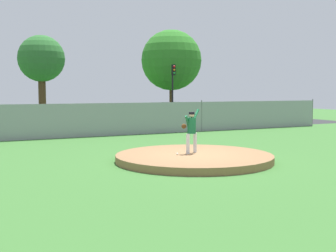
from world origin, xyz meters
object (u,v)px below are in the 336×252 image
at_px(parked_car_silver, 107,117).
at_px(baseball, 177,154).
at_px(traffic_light_far, 173,83).
at_px(pitcher_youth, 191,128).
at_px(parked_car_charcoal, 180,114).

bearing_deg(parked_car_silver, baseball, -99.28).
distance_m(baseball, traffic_light_far, 21.26).
relative_size(pitcher_youth, baseball, 22.24).
bearing_deg(parked_car_charcoal, baseball, -118.85).
relative_size(pitcher_youth, parked_car_silver, 0.40).
bearing_deg(pitcher_youth, parked_car_silver, 83.22).
distance_m(pitcher_youth, parked_car_silver, 14.75).
distance_m(pitcher_youth, traffic_light_far, 20.72).
bearing_deg(traffic_light_far, pitcher_youth, -115.77).
relative_size(baseball, parked_car_charcoal, 0.02).
xyz_separation_m(pitcher_youth, parked_car_silver, (1.74, 14.64, -0.41)).
bearing_deg(pitcher_youth, traffic_light_far, 64.23).
height_order(pitcher_youth, parked_car_silver, pitcher_youth).
xyz_separation_m(baseball, parked_car_charcoal, (8.03, 14.58, 0.53)).
relative_size(parked_car_charcoal, traffic_light_far, 1.00).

